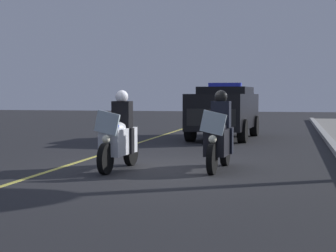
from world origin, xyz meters
TOP-DOWN VIEW (x-y plane):
  - ground_plane at (0.00, 0.00)m, footprint 80.00×80.00m
  - lane_stripe_center at (0.00, -2.23)m, footprint 48.00×0.12m
  - police_motorcycle_lead_left at (0.47, -0.85)m, footprint 2.14×0.60m
  - police_motorcycle_lead_right at (0.01, 1.26)m, footprint 2.14×0.60m
  - police_suv at (-8.30, 0.37)m, footprint 5.01×2.31m

SIDE VIEW (x-z plane):
  - ground_plane at x=0.00m, z-range 0.00..0.00m
  - lane_stripe_center at x=0.00m, z-range 0.00..0.01m
  - police_motorcycle_lead_left at x=0.47m, z-range -0.16..1.56m
  - police_motorcycle_lead_right at x=0.01m, z-range -0.16..1.56m
  - police_suv at x=-8.30m, z-range 0.04..2.09m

